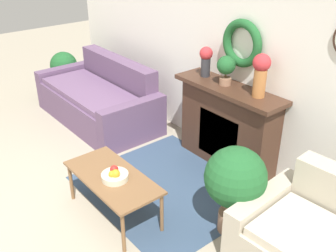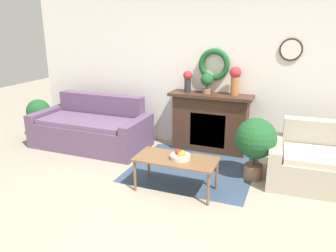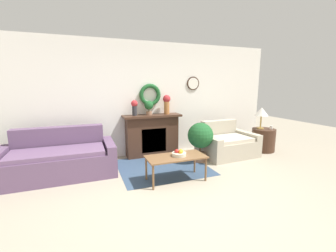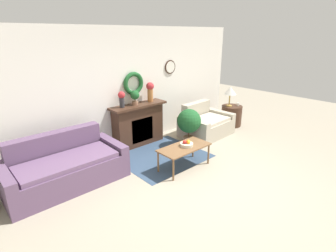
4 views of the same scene
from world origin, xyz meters
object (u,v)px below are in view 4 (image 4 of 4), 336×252
at_px(mug, 238,104).
at_px(vase_on_mantel_right, 150,90).
at_px(loveseat_right, 205,124).
at_px(table_lamp, 230,91).
at_px(fruit_bowl, 187,144).
at_px(fireplace, 138,124).
at_px(coffee_table, 184,149).
at_px(side_table_by_loveseat, 231,116).
at_px(vase_on_mantel_left, 122,98).
at_px(potted_plant_on_mantel, 135,96).
at_px(couch_left, 65,167).
at_px(potted_plant_floor_by_loveseat, 189,122).

xyz_separation_m(mug, vase_on_mantel_right, (-2.55, 0.79, 0.64)).
height_order(loveseat_right, table_lamp, table_lamp).
xyz_separation_m(loveseat_right, mug, (1.25, -0.13, 0.34)).
bearing_deg(vase_on_mantel_right, fruit_bowl, -102.73).
distance_m(table_lamp, mug, 0.47).
bearing_deg(fireplace, fruit_bowl, -89.11).
relative_size(coffee_table, table_lamp, 1.93).
distance_m(loveseat_right, side_table_by_loveseat, 1.12).
distance_m(table_lamp, vase_on_mantel_left, 3.21).
xyz_separation_m(coffee_table, potted_plant_on_mantel, (-0.04, 1.55, 0.79)).
bearing_deg(couch_left, table_lamp, -0.90).
xyz_separation_m(couch_left, vase_on_mantel_right, (2.38, 0.57, 0.95)).
bearing_deg(mug, coffee_table, -165.26).
relative_size(fruit_bowl, potted_plant_on_mantel, 0.77).
height_order(side_table_by_loveseat, vase_on_mantel_left, vase_on_mantel_left).
bearing_deg(loveseat_right, table_lamp, -1.73).
relative_size(fireplace, couch_left, 0.69).
bearing_deg(table_lamp, couch_left, 179.23).
distance_m(coffee_table, table_lamp, 2.98).
bearing_deg(potted_plant_floor_by_loveseat, fruit_bowl, -138.53).
height_order(fireplace, mug, fireplace).
relative_size(coffee_table, vase_on_mantel_right, 2.30).
bearing_deg(loveseat_right, mug, -9.29).
relative_size(vase_on_mantel_left, potted_plant_floor_by_loveseat, 0.40).
relative_size(couch_left, mug, 23.34).
distance_m(fireplace, vase_on_mantel_left, 0.81).
bearing_deg(loveseat_right, couch_left, 175.36).
bearing_deg(fireplace, couch_left, -164.37).
relative_size(fireplace, side_table_by_loveseat, 2.38).
height_order(couch_left, fruit_bowl, couch_left).
xyz_separation_m(couch_left, vase_on_mantel_left, (1.59, 0.57, 0.89)).
height_order(fireplace, loveseat_right, fireplace).
distance_m(fireplace, vase_on_mantel_right, 0.85).
height_order(couch_left, vase_on_mantel_right, vase_on_mantel_right).
relative_size(table_lamp, potted_plant_floor_by_loveseat, 0.62).
relative_size(fruit_bowl, table_lamp, 0.47).
distance_m(couch_left, table_lamp, 4.78).
height_order(coffee_table, potted_plant_floor_by_loveseat, potted_plant_floor_by_loveseat).
bearing_deg(side_table_by_loveseat, table_lamp, 141.34).
height_order(vase_on_mantel_right, potted_plant_floor_by_loveseat, vase_on_mantel_right).
bearing_deg(vase_on_mantel_right, table_lamp, -15.02).
xyz_separation_m(couch_left, fruit_bowl, (2.03, -1.01, 0.18)).
distance_m(couch_left, vase_on_mantel_left, 1.91).
bearing_deg(side_table_by_loveseat, loveseat_right, 178.43).
bearing_deg(coffee_table, vase_on_mantel_right, 75.19).
bearing_deg(vase_on_mantel_right, mug, -17.20).
height_order(fruit_bowl, potted_plant_on_mantel, potted_plant_on_mantel).
xyz_separation_m(fireplace, potted_plant_floor_by_loveseat, (0.86, -0.83, 0.06)).
height_order(table_lamp, potted_plant_floor_by_loveseat, table_lamp).
height_order(couch_left, potted_plant_floor_by_loveseat, potted_plant_floor_by_loveseat).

